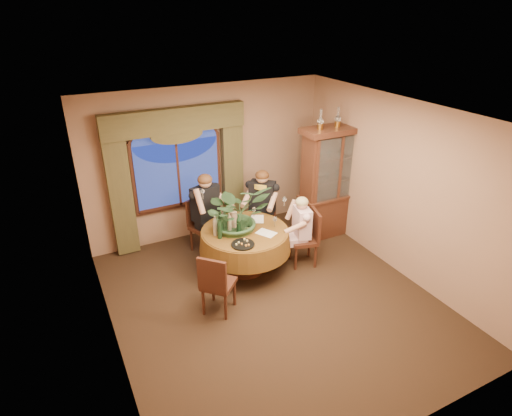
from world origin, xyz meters
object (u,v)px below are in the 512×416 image
person_scarf (262,206)px  stoneware_vase (233,220)px  oil_lamp_left (321,119)px  chair_back_right (262,216)px  oil_lamp_center (338,117)px  chair_right (303,239)px  wine_bottle_2 (220,229)px  person_pink (301,231)px  olive_bowl (249,231)px  dining_table (245,250)px  wine_bottle_0 (221,226)px  person_back (206,213)px  wine_bottle_1 (229,223)px  wine_bottle_4 (215,226)px  oil_lamp_right (355,115)px  wine_bottle_3 (239,224)px  china_cabinet (333,182)px  centerpiece_plant (236,190)px  chair_back (204,226)px  chair_front_left (218,282)px  wine_bottle_5 (220,220)px

person_scarf → stoneware_vase: bearing=78.4°
oil_lamp_left → chair_back_right: size_ratio=0.35×
oil_lamp_center → chair_right: size_ratio=0.35×
wine_bottle_2 → person_pink: bearing=-6.6°
person_scarf → olive_bowl: person_scarf is taller
dining_table → stoneware_vase: (-0.13, 0.16, 0.52)m
wine_bottle_0 → oil_lamp_left: bearing=11.9°
person_back → wine_bottle_1: (0.09, -0.82, 0.18)m
wine_bottle_4 → oil_lamp_left: bearing=9.9°
oil_lamp_center → oil_lamp_right: same height
chair_right → person_scarf: person_scarf is taller
oil_lamp_right → stoneware_vase: 2.86m
wine_bottle_3 → chair_back_right: bearing=44.4°
chair_back_right → wine_bottle_2: (-1.19, -0.85, 0.44)m
china_cabinet → person_back: 2.40m
chair_back_right → wine_bottle_0: (-1.14, -0.79, 0.44)m
centerpiece_plant → olive_bowl: (0.11, -0.24, -0.63)m
wine_bottle_1 → wine_bottle_2: bearing=-152.0°
chair_back → olive_bowl: (0.39, -0.99, 0.29)m
dining_table → centerpiece_plant: 1.04m
person_pink → oil_lamp_left: bearing=-33.9°
oil_lamp_center → wine_bottle_0: size_ratio=1.03×
chair_back → person_pink: size_ratio=0.78×
chair_front_left → olive_bowl: (0.81, 0.67, 0.29)m
wine_bottle_1 → person_scarf: bearing=35.7°
person_pink → wine_bottle_3: bearing=94.6°
chair_front_left → wine_bottle_3: (0.65, 0.71, 0.44)m
wine_bottle_3 → wine_bottle_5: (-0.20, 0.25, 0.00)m
wine_bottle_1 → wine_bottle_0: bearing=-163.0°
olive_bowl → wine_bottle_4: 0.55m
oil_lamp_center → dining_table: bearing=-167.7°
person_pink → chair_front_left: bearing=120.8°
person_pink → chair_right: bearing=-145.8°
dining_table → stoneware_vase: 0.56m
oil_lamp_left → wine_bottle_1: bearing=-168.6°
oil_lamp_left → chair_back_right: oil_lamp_left is taller
chair_back_right → chair_back: 1.11m
wine_bottle_1 → wine_bottle_5: (-0.10, 0.13, 0.00)m
centerpiece_plant → stoneware_vase: bearing=160.1°
centerpiece_plant → wine_bottle_5: centerpiece_plant is taller
person_back → wine_bottle_4: person_back is taller
oil_lamp_center → wine_bottle_5: bearing=-174.0°
wine_bottle_2 → wine_bottle_4: 0.13m
wine_bottle_2 → wine_bottle_0: bearing=51.4°
person_back → chair_back: bearing=-47.6°
oil_lamp_center → wine_bottle_5: (-2.35, -0.25, -1.35)m
oil_lamp_center → olive_bowl: size_ratio=2.19×
oil_lamp_right → person_pink: bearing=-155.3°
chair_back → chair_front_left: (-0.41, -1.66, 0.00)m
oil_lamp_center → chair_back_right: bearing=164.6°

